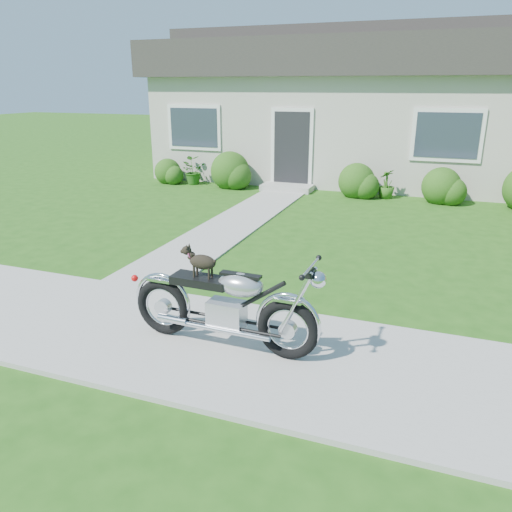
{
  "coord_description": "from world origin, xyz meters",
  "views": [
    {
      "loc": [
        2.48,
        -4.53,
        2.78
      ],
      "look_at": [
        0.42,
        1.0,
        0.75
      ],
      "focal_mm": 35.0,
      "sensor_mm": 36.0,
      "label": 1
    }
  ],
  "objects": [
    {
      "name": "sidewalk",
      "position": [
        0.0,
        0.0,
        0.02
      ],
      "size": [
        24.0,
        2.2,
        0.04
      ],
      "primitive_type": "cube",
      "color": "#9E9B93",
      "rests_on": "ground"
    },
    {
      "name": "motorcycle_with_dog",
      "position": [
        0.46,
        -0.05,
        0.54
      ],
      "size": [
        2.22,
        0.6,
        1.11
      ],
      "rotation": [
        0.0,
        0.0,
        -0.02
      ],
      "color": "black",
      "rests_on": "sidewalk"
    },
    {
      "name": "ground",
      "position": [
        0.0,
        0.0,
        0.0
      ],
      "size": [
        80.0,
        80.0,
        0.0
      ],
      "primitive_type": "plane",
      "color": "#235114",
      "rests_on": "ground"
    },
    {
      "name": "walkway",
      "position": [
        -1.5,
        5.0,
        0.01
      ],
      "size": [
        1.2,
        8.0,
        0.03
      ],
      "primitive_type": "cube",
      "color": "#9E9B93",
      "rests_on": "ground"
    },
    {
      "name": "potted_plant_right",
      "position": [
        1.19,
        8.55,
        0.37
      ],
      "size": [
        0.55,
        0.55,
        0.74
      ],
      "primitive_type": "imported",
      "rotation": [
        0.0,
        0.0,
        4.31
      ],
      "color": "#2F5F1A",
      "rests_on": "ground"
    },
    {
      "name": "potted_plant_left",
      "position": [
        -4.41,
        8.55,
        0.39
      ],
      "size": [
        0.77,
        0.69,
        0.78
      ],
      "primitive_type": "imported",
      "rotation": [
        0.0,
        0.0,
        3.03
      ],
      "color": "#245717",
      "rests_on": "ground"
    },
    {
      "name": "shrub_row",
      "position": [
        0.41,
        8.5,
        0.43
      ],
      "size": [
        10.57,
        1.12,
        1.12
      ],
      "color": "#285115",
      "rests_on": "ground"
    },
    {
      "name": "house",
      "position": [
        -0.0,
        11.99,
        2.16
      ],
      "size": [
        12.6,
        7.03,
        4.5
      ],
      "color": "beige",
      "rests_on": "ground"
    }
  ]
}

